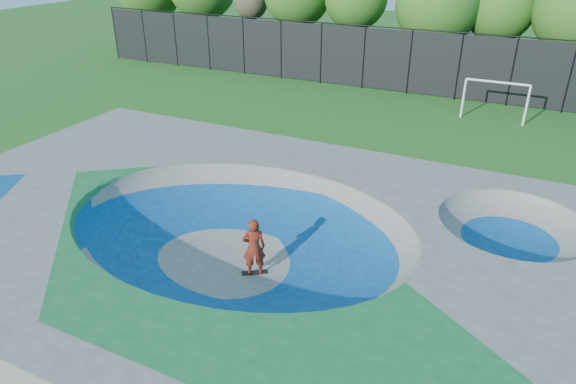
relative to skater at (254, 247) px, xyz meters
name	(u,v)px	position (x,y,z in m)	size (l,w,h in m)	color
ground	(240,260)	(-0.76, 0.41, -0.94)	(120.00, 120.00, 0.00)	#225918
skate_deck	(239,240)	(-0.76, 0.41, -0.19)	(22.00, 14.00, 1.50)	gray
skater	(254,247)	(0.00, 0.00, 0.00)	(0.69, 0.45, 1.88)	red
skateboard	(255,273)	(0.00, 0.00, -0.92)	(0.78, 0.22, 0.05)	black
soccer_goal	(496,94)	(4.77, 18.03, 0.60)	(3.35, 0.12, 2.22)	white
fence	(410,61)	(-0.76, 21.41, 1.16)	(48.09, 0.09, 4.04)	black
treeline	(423,2)	(-1.39, 26.35, 4.11)	(54.76, 7.45, 8.26)	#422C21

